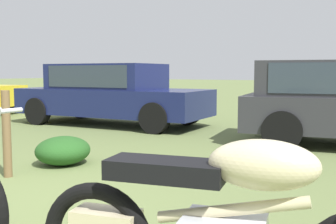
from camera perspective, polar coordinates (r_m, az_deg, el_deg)
car_navy at (r=9.87m, az=-7.98°, el=2.89°), size 4.60×1.89×1.43m
shrub_low at (r=5.76m, az=-14.25°, el=-5.16°), size 0.70×0.76×0.38m
fence_post_wooden at (r=5.24m, az=-21.33°, el=-2.84°), size 0.10×0.10×1.03m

